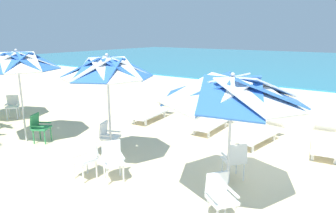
% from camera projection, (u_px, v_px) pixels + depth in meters
% --- Properties ---
extents(ground_plane, '(80.00, 80.00, 0.00)m').
position_uv_depth(ground_plane, '(268.00, 159.00, 7.81)').
color(ground_plane, beige).
extents(surf_foam, '(80.00, 0.70, 0.01)m').
position_uv_depth(surf_foam, '(330.00, 94.00, 16.23)').
color(surf_foam, white).
rests_on(surf_foam, ground).
extents(beach_umbrella_0, '(2.64, 2.64, 2.51)m').
position_uv_depth(beach_umbrella_0, '(232.00, 91.00, 5.37)').
color(beach_umbrella_0, silver).
rests_on(beach_umbrella_0, ground).
extents(plastic_chair_0, '(0.63, 0.63, 0.87)m').
position_uv_depth(plastic_chair_0, '(235.00, 159.00, 6.63)').
color(plastic_chair_0, white).
rests_on(plastic_chair_0, ground).
extents(plastic_chair_1, '(0.63, 0.62, 0.87)m').
position_uv_depth(plastic_chair_1, '(220.00, 195.00, 5.15)').
color(plastic_chair_1, white).
rests_on(plastic_chair_1, ground).
extents(beach_umbrella_1, '(2.13, 2.13, 2.73)m').
position_uv_depth(beach_umbrella_1, '(107.00, 69.00, 6.94)').
color(beach_umbrella_1, silver).
rests_on(beach_umbrella_1, ground).
extents(plastic_chair_2, '(0.63, 0.61, 0.87)m').
position_uv_depth(plastic_chair_2, '(113.00, 158.00, 6.65)').
color(plastic_chair_2, white).
rests_on(plastic_chair_2, ground).
extents(plastic_chair_3, '(0.59, 0.57, 0.87)m').
position_uv_depth(plastic_chair_3, '(108.00, 135.00, 8.14)').
color(plastic_chair_3, white).
rests_on(plastic_chair_3, ground).
extents(plastic_chair_4, '(0.48, 0.50, 0.87)m').
position_uv_depth(plastic_chair_4, '(87.00, 157.00, 6.73)').
color(plastic_chair_4, white).
rests_on(plastic_chair_4, ground).
extents(beach_umbrella_2, '(2.37, 2.37, 2.75)m').
position_uv_depth(beach_umbrella_2, '(17.00, 62.00, 8.57)').
color(beach_umbrella_2, silver).
rests_on(beach_umbrella_2, ground).
extents(plastic_chair_5, '(0.61, 0.60, 0.87)m').
position_uv_depth(plastic_chair_5, '(39.00, 126.00, 8.94)').
color(plastic_chair_5, '#2D8C4C').
rests_on(plastic_chair_5, ground).
extents(plastic_chair_6, '(0.63, 0.63, 0.87)m').
position_uv_depth(plastic_chair_6, '(13.00, 105.00, 11.51)').
color(plastic_chair_6, white).
rests_on(plastic_chair_6, ground).
extents(sun_lounger_0, '(0.95, 2.22, 0.62)m').
position_uv_depth(sun_lounger_0, '(324.00, 141.00, 8.32)').
color(sun_lounger_0, white).
rests_on(sun_lounger_0, ground).
extents(sun_lounger_1, '(0.96, 2.22, 0.62)m').
position_uv_depth(sun_lounger_1, '(260.00, 133.00, 8.98)').
color(sun_lounger_1, white).
rests_on(sun_lounger_1, ground).
extents(sun_lounger_2, '(0.67, 2.15, 0.62)m').
position_uv_depth(sun_lounger_2, '(213.00, 121.00, 10.17)').
color(sun_lounger_2, white).
rests_on(sun_lounger_2, ground).
extents(sun_lounger_3, '(0.82, 2.19, 0.62)m').
position_uv_depth(sun_lounger_3, '(153.00, 112.00, 11.38)').
color(sun_lounger_3, white).
rests_on(sun_lounger_3, ground).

